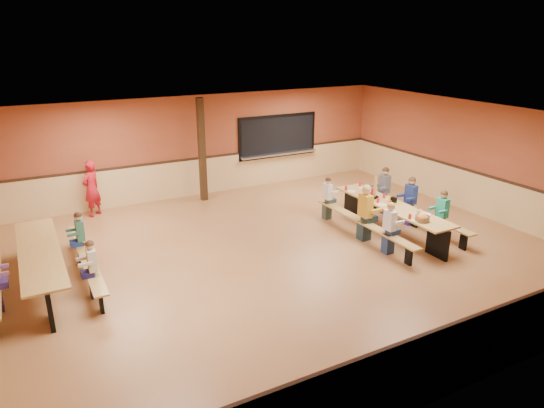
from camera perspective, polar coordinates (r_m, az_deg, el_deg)
ground at (r=10.94m, az=1.17°, el=-5.92°), size 12.00×12.00×0.00m
room_envelope at (r=10.66m, az=1.19°, el=-2.57°), size 12.04×10.04×3.02m
kitchen_pass_through at (r=15.81m, az=0.68°, el=7.78°), size 2.78×0.28×1.38m
structural_post at (r=14.18m, az=-8.25°, el=6.26°), size 0.18×0.18×3.00m
cafeteria_table_main at (r=12.23m, az=13.81°, el=-1.02°), size 1.91×3.70×0.74m
cafeteria_table_second at (r=10.45m, az=-25.54°, el=-6.04°), size 1.91×3.70×0.74m
seated_child_white_left at (r=11.08m, az=13.62°, el=-2.81°), size 0.36×0.29×1.19m
seated_adult_yellow at (r=11.66m, az=10.90°, el=-1.06°), size 0.43×0.36×1.34m
seated_child_grey_left at (r=12.87m, az=6.54°, el=0.65°), size 0.33×0.27×1.13m
seated_child_teal_right at (r=12.21m, az=19.32°, el=-1.25°), size 0.36×0.30×1.20m
seated_child_navy_right at (r=12.89m, az=15.95°, el=0.32°), size 0.39×0.32×1.25m
seated_child_char_right at (r=13.59m, az=13.04°, el=1.58°), size 0.39×0.32×1.26m
seated_child_green_sec at (r=11.04m, az=-21.55°, el=-3.83°), size 0.35×0.28×1.16m
seated_child_tan_sec at (r=9.62m, az=-20.31°, el=-7.24°), size 0.33×0.27×1.13m
standing_woman at (r=13.82m, az=-20.47°, el=1.73°), size 0.67×0.64×1.54m
punch_pitcher at (r=12.63m, az=11.61°, el=1.35°), size 0.16×0.16×0.22m
chip_bowl at (r=11.26m, az=17.27°, el=-1.58°), size 0.32×0.32×0.15m
napkin_dispenser at (r=12.32m, az=14.10°, el=0.47°), size 0.10×0.14×0.13m
condiment_mustard at (r=12.22m, az=13.61°, el=0.46°), size 0.06×0.06×0.17m
condiment_ketchup at (r=11.94m, az=13.73°, el=0.00°), size 0.06×0.06×0.17m
table_paddle at (r=12.50m, az=11.97°, el=1.27°), size 0.16×0.16×0.56m
place_settings at (r=12.14m, az=13.91°, el=0.17°), size 0.65×3.30×0.11m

